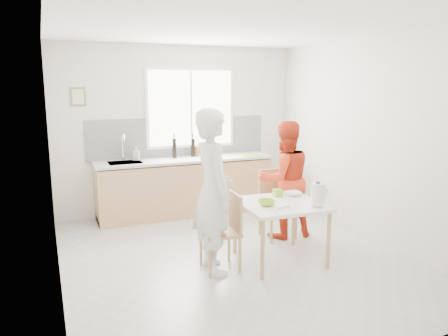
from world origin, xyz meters
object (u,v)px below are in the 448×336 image
object	(u,v)px
chair_far	(276,200)
bowl_green	(267,203)
person_white	(213,192)
person_red	(284,180)
bowl_white	(293,194)
wine_bottle_b	(193,147)
chair_left	(225,228)
milk_jug	(318,194)
dining_table	(280,209)
wine_bottle_a	(174,148)

from	to	relation	value
chair_far	bowl_green	xyz separation A→B (m)	(-0.59, -0.84, 0.24)
person_white	person_red	world-z (taller)	person_white
bowl_white	wine_bottle_b	size ratio (longest dim) A/B	0.67
chair_left	person_red	bearing A→B (deg)	124.08
chair_far	wine_bottle_b	size ratio (longest dim) A/B	3.09
person_white	bowl_green	bearing A→B (deg)	-94.54
milk_jug	bowl_white	bearing A→B (deg)	92.61
person_white	wine_bottle_b	world-z (taller)	person_white
person_red	wine_bottle_b	distance (m)	1.84
dining_table	wine_bottle_b	bearing A→B (deg)	96.36
chair_far	person_white	distance (m)	1.49
bowl_green	milk_jug	world-z (taller)	milk_jug
bowl_green	milk_jug	bearing A→B (deg)	-26.62
person_white	bowl_white	distance (m)	1.17
person_white	wine_bottle_a	xyz separation A→B (m)	(0.24, 2.32, 0.16)
milk_jug	wine_bottle_a	xyz separation A→B (m)	(-0.90, 2.66, 0.22)
bowl_green	bowl_white	distance (m)	0.58
chair_left	person_white	bearing A→B (deg)	-90.00
chair_left	wine_bottle_b	world-z (taller)	wine_bottle_b
person_red	bowl_green	world-z (taller)	person_red
chair_left	person_red	world-z (taller)	person_red
dining_table	chair_far	world-z (taller)	chair_far
chair_left	bowl_white	bearing A→B (deg)	104.26
chair_left	chair_far	size ratio (longest dim) A/B	0.95
dining_table	person_red	size ratio (longest dim) A/B	0.61
milk_jug	chair_far	bearing A→B (deg)	88.65
dining_table	chair_left	xyz separation A→B (m)	(-0.68, 0.04, -0.16)
bowl_white	dining_table	bearing A→B (deg)	-143.14
dining_table	wine_bottle_a	world-z (taller)	wine_bottle_a
bowl_white	milk_jug	distance (m)	0.54
chair_far	bowl_white	world-z (taller)	chair_far
dining_table	chair_far	size ratio (longest dim) A/B	1.05
chair_left	bowl_green	distance (m)	0.55
chair_far	milk_jug	world-z (taller)	milk_jug
dining_table	bowl_white	xyz separation A→B (m)	(0.31, 0.23, 0.10)
chair_left	milk_jug	world-z (taller)	milk_jug
person_white	milk_jug	size ratio (longest dim) A/B	6.77
chair_far	bowl_white	xyz separation A→B (m)	(-0.08, -0.57, 0.23)
wine_bottle_b	person_white	bearing A→B (deg)	-103.34
person_red	bowl_green	size ratio (longest dim) A/B	8.02
bowl_white	wine_bottle_a	world-z (taller)	wine_bottle_a
bowl_green	bowl_white	xyz separation A→B (m)	(0.51, 0.27, -0.01)
chair_far	person_red	distance (m)	0.31
person_white	milk_jug	world-z (taller)	person_white
dining_table	wine_bottle_b	world-z (taller)	wine_bottle_b
milk_jug	wine_bottle_a	world-z (taller)	wine_bottle_a
chair_left	person_red	xyz separation A→B (m)	(1.17, 0.71, 0.32)
chair_left	person_red	distance (m)	1.40
chair_left	chair_far	distance (m)	1.32
dining_table	wine_bottle_b	xyz separation A→B (m)	(-0.27, 2.40, 0.43)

